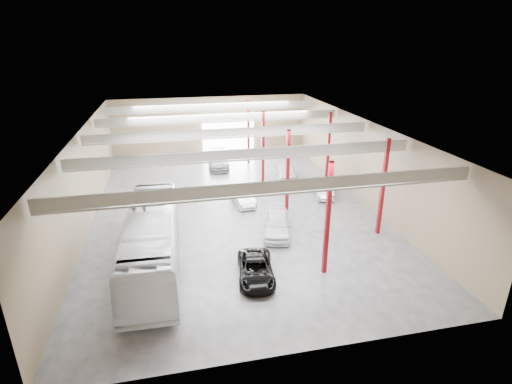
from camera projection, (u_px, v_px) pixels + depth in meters
name	position (u px, v px, depth m)	size (l,w,h in m)	color
depot_shell	(234.00, 151.00, 31.16)	(22.12, 32.12, 7.06)	#49494E
coach_bus	(152.00, 240.00, 24.19)	(2.99, 12.76, 3.55)	white
black_sedan	(256.00, 269.00, 23.32)	(2.03, 4.41, 1.23)	black
car_row_a	(277.00, 224.00, 28.53)	(1.88, 4.67, 1.59)	white
car_row_b	(242.00, 196.00, 33.82)	(1.42, 4.06, 1.34)	silver
car_row_c	(218.00, 160.00, 43.19)	(2.18, 5.36, 1.55)	gray
car_right_near	(323.00, 188.00, 35.56)	(1.41, 4.06, 1.34)	#ACADB1
car_right_far	(287.00, 171.00, 39.92)	(1.67, 4.16, 1.42)	silver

